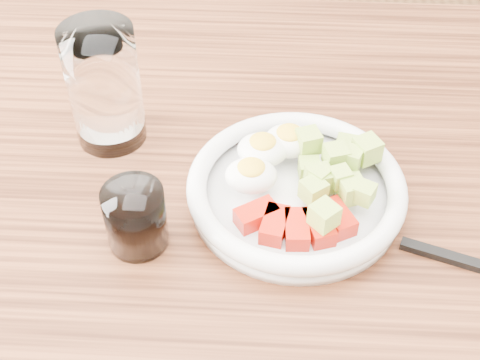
% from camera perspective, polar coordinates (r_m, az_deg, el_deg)
% --- Properties ---
extents(dining_table, '(1.50, 0.90, 0.77)m').
position_cam_1_polar(dining_table, '(0.83, 0.66, -6.87)').
color(dining_table, brown).
rests_on(dining_table, ground).
extents(bowl, '(0.25, 0.25, 0.06)m').
position_cam_1_polar(bowl, '(0.75, 4.76, -0.51)').
color(bowl, white).
rests_on(bowl, dining_table).
extents(fork, '(0.18, 0.08, 0.01)m').
position_cam_1_polar(fork, '(0.74, 18.90, -6.70)').
color(fork, black).
rests_on(fork, dining_table).
extents(water_glass, '(0.09, 0.09, 0.15)m').
position_cam_1_polar(water_glass, '(0.81, -11.51, 7.83)').
color(water_glass, white).
rests_on(water_glass, dining_table).
extents(coffee_glass, '(0.06, 0.06, 0.07)m').
position_cam_1_polar(coffee_glass, '(0.70, -8.90, -3.22)').
color(coffee_glass, white).
rests_on(coffee_glass, dining_table).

